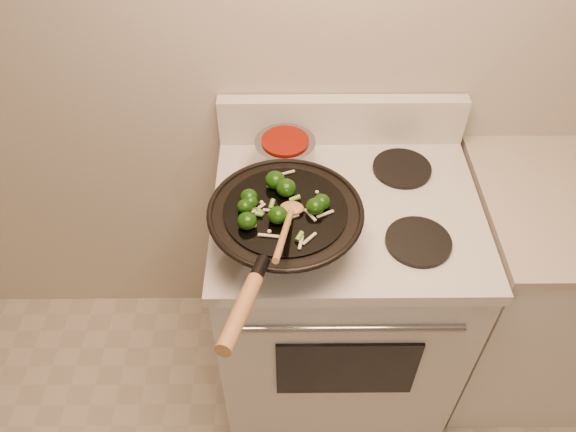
{
  "coord_description": "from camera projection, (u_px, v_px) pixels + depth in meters",
  "views": [
    {
      "loc": [
        -0.21,
        0.02,
        2.07
      ],
      "look_at": [
        -0.21,
        1.02,
        1.03
      ],
      "focal_mm": 35.0,
      "sensor_mm": 36.0,
      "label": 1
    }
  ],
  "objects": [
    {
      "name": "stove",
      "position": [
        337.0,
        295.0,
        1.95
      ],
      "size": [
        0.78,
        0.67,
        1.08
      ],
      "color": "silver",
      "rests_on": "ground"
    },
    {
      "name": "stirfry",
      "position": [
        277.0,
        202.0,
        1.42
      ],
      "size": [
        0.25,
        0.28,
        0.05
      ],
      "color": "#103307",
      "rests_on": "wok"
    },
    {
      "name": "wooden_spoon",
      "position": [
        288.0,
        222.0,
        1.35
      ],
      "size": [
        0.08,
        0.28,
        0.11
      ],
      "color": "#A26E3F",
      "rests_on": "wok"
    },
    {
      "name": "saucepan",
      "position": [
        285.0,
        154.0,
        1.68
      ],
      "size": [
        0.18,
        0.29,
        0.11
      ],
      "color": "#94979C",
      "rests_on": "stove"
    },
    {
      "name": "counter_unit",
      "position": [
        570.0,
        290.0,
        1.99
      ],
      "size": [
        0.83,
        0.62,
        0.91
      ],
      "color": "white",
      "rests_on": "ground"
    },
    {
      "name": "wok",
      "position": [
        285.0,
        225.0,
        1.46
      ],
      "size": [
        0.4,
        0.66,
        0.21
      ],
      "color": "black",
      "rests_on": "stove"
    }
  ]
}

